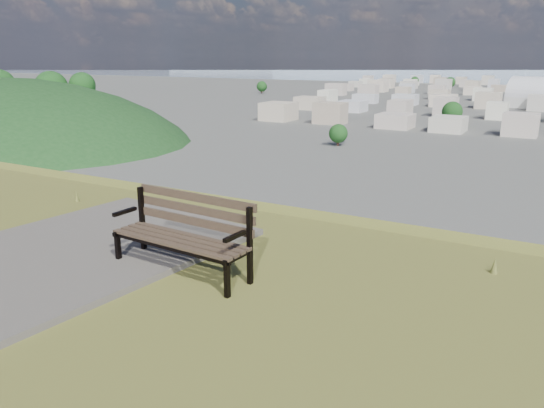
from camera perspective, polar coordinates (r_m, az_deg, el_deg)
The scene contains 5 objects.
park_bench at distance 5.77m, azimuth -9.34°, elevation -2.78°, with size 1.64×0.61×0.84m.
gravel_patch at distance 6.72m, azimuth -20.83°, elevation -4.97°, with size 2.74×3.92×0.08m, color #5C584F.
grass_tufts at distance 4.36m, azimuth -22.14°, elevation -15.47°, with size 12.49×7.38×0.28m.
green_wooded_hill at distance 202.64m, azimuth -27.10°, elevation 6.30°, with size 157.69×126.15×78.84m.
city_trees at distance 323.75m, azimuth 24.71°, elevation 10.34°, with size 406.52×387.20×9.98m.
Camera 1 is at (2.94, -2.64, 27.29)m, focal length 35.00 mm.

